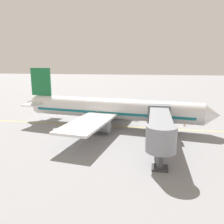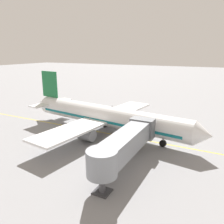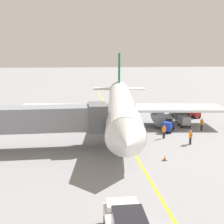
{
  "view_description": "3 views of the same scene",
  "coord_description": "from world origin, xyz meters",
  "px_view_note": "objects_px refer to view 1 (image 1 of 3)",
  "views": [
    {
      "loc": [
        39.78,
        7.85,
        11.44
      ],
      "look_at": [
        1.41,
        0.81,
        3.02
      ],
      "focal_mm": 35.99,
      "sensor_mm": 36.0,
      "label": 1
    },
    {
      "loc": [
        34.45,
        19.53,
        14.76
      ],
      "look_at": [
        -1.33,
        1.14,
        3.83
      ],
      "focal_mm": 36.02,
      "sensor_mm": 36.0,
      "label": 2
    },
    {
      "loc": [
        5.89,
        39.06,
        10.28
      ],
      "look_at": [
        1.18,
        1.67,
        2.51
      ],
      "focal_mm": 44.46,
      "sensor_mm": 36.0,
      "label": 3
    }
  ],
  "objects_px": {
    "jet_bridge": "(160,125)",
    "ground_crew_wing_walker": "(146,117)",
    "parked_airliner": "(110,109)",
    "baggage_tug_trailing": "(132,116)",
    "baggage_cart_tail_end": "(91,109)",
    "ground_crew_marshaller": "(134,110)",
    "baggage_cart_third_in_train": "(98,109)",
    "safety_cone_nose_left": "(185,124)",
    "ground_crew_loader": "(159,115)",
    "baggage_cart_second_in_train": "(111,110)",
    "baggage_tug_lead": "(102,108)",
    "baggage_cart_front": "(123,111)"
  },
  "relations": [
    {
      "from": "jet_bridge",
      "to": "baggage_tug_trailing",
      "type": "bearing_deg",
      "value": -162.21
    },
    {
      "from": "baggage_tug_lead",
      "to": "ground_crew_loader",
      "type": "height_order",
      "value": "ground_crew_loader"
    },
    {
      "from": "baggage_cart_front",
      "to": "ground_crew_wing_walker",
      "type": "xyz_separation_m",
      "value": [
        4.74,
        5.3,
        0.0
      ]
    },
    {
      "from": "baggage_tug_trailing",
      "to": "baggage_cart_tail_end",
      "type": "xyz_separation_m",
      "value": [
        -4.58,
        -10.22,
        0.24
      ]
    },
    {
      "from": "parked_airliner",
      "to": "baggage_cart_tail_end",
      "type": "distance_m",
      "value": 12.75
    },
    {
      "from": "parked_airliner",
      "to": "ground_crew_marshaller",
      "type": "relative_size",
      "value": 22.09
    },
    {
      "from": "jet_bridge",
      "to": "ground_crew_wing_walker",
      "type": "bearing_deg",
      "value": -171.64
    },
    {
      "from": "ground_crew_loader",
      "to": "ground_crew_marshaller",
      "type": "relative_size",
      "value": 1.0
    },
    {
      "from": "parked_airliner",
      "to": "safety_cone_nose_left",
      "type": "height_order",
      "value": "parked_airliner"
    },
    {
      "from": "baggage_tug_lead",
      "to": "ground_crew_wing_walker",
      "type": "distance_m",
      "value": 14.2
    },
    {
      "from": "baggage_cart_tail_end",
      "to": "ground_crew_loader",
      "type": "relative_size",
      "value": 1.73
    },
    {
      "from": "baggage_tug_trailing",
      "to": "ground_crew_wing_walker",
      "type": "xyz_separation_m",
      "value": [
        1.57,
        3.1,
        0.24
      ]
    },
    {
      "from": "baggage_tug_lead",
      "to": "ground_crew_marshaller",
      "type": "relative_size",
      "value": 1.55
    },
    {
      "from": "baggage_tug_lead",
      "to": "baggage_cart_third_in_train",
      "type": "bearing_deg",
      "value": -6.43
    },
    {
      "from": "safety_cone_nose_left",
      "to": "ground_crew_loader",
      "type": "bearing_deg",
      "value": -134.8
    },
    {
      "from": "parked_airliner",
      "to": "jet_bridge",
      "type": "relative_size",
      "value": 2.47
    },
    {
      "from": "parked_airliner",
      "to": "ground_crew_marshaller",
      "type": "xyz_separation_m",
      "value": [
        -10.8,
        3.51,
        -2.23
      ]
    },
    {
      "from": "ground_crew_loader",
      "to": "safety_cone_nose_left",
      "type": "bearing_deg",
      "value": 45.2
    },
    {
      "from": "jet_bridge",
      "to": "baggage_tug_lead",
      "type": "distance_m",
      "value": 27.35
    },
    {
      "from": "baggage_cart_third_in_train",
      "to": "safety_cone_nose_left",
      "type": "height_order",
      "value": "baggage_cart_third_in_train"
    },
    {
      "from": "ground_crew_wing_walker",
      "to": "baggage_cart_front",
      "type": "bearing_deg",
      "value": -131.83
    },
    {
      "from": "jet_bridge",
      "to": "baggage_cart_third_in_train",
      "type": "relative_size",
      "value": 5.16
    },
    {
      "from": "baggage_tug_trailing",
      "to": "baggage_cart_third_in_train",
      "type": "relative_size",
      "value": 0.95
    },
    {
      "from": "jet_bridge",
      "to": "baggage_tug_trailing",
      "type": "relative_size",
      "value": 5.46
    },
    {
      "from": "baggage_cart_tail_end",
      "to": "ground_crew_wing_walker",
      "type": "distance_m",
      "value": 14.66
    },
    {
      "from": "baggage_tug_trailing",
      "to": "safety_cone_nose_left",
      "type": "relative_size",
      "value": 4.69
    },
    {
      "from": "baggage_cart_third_in_train",
      "to": "ground_crew_wing_walker",
      "type": "distance_m",
      "value": 12.89
    },
    {
      "from": "baggage_cart_front",
      "to": "ground_crew_wing_walker",
      "type": "bearing_deg",
      "value": 48.17
    },
    {
      "from": "baggage_cart_tail_end",
      "to": "ground_crew_marshaller",
      "type": "distance_m",
      "value": 10.29
    },
    {
      "from": "ground_crew_marshaller",
      "to": "jet_bridge",
      "type": "bearing_deg",
      "value": 13.78
    },
    {
      "from": "baggage_tug_lead",
      "to": "baggage_tug_trailing",
      "type": "height_order",
      "value": "same"
    },
    {
      "from": "parked_airliner",
      "to": "baggage_tug_lead",
      "type": "distance_m",
      "value": 14.23
    },
    {
      "from": "baggage_cart_third_in_train",
      "to": "ground_crew_loader",
      "type": "height_order",
      "value": "ground_crew_loader"
    },
    {
      "from": "baggage_tug_lead",
      "to": "baggage_tug_trailing",
      "type": "xyz_separation_m",
      "value": [
        7.25,
        8.03,
        0.0
      ]
    },
    {
      "from": "baggage_tug_trailing",
      "to": "ground_crew_wing_walker",
      "type": "relative_size",
      "value": 1.64
    },
    {
      "from": "parked_airliner",
      "to": "baggage_tug_trailing",
      "type": "distance_m",
      "value": 7.34
    },
    {
      "from": "baggage_tug_lead",
      "to": "baggage_cart_second_in_train",
      "type": "xyz_separation_m",
      "value": [
        3.43,
        2.97,
        0.24
      ]
    },
    {
      "from": "baggage_cart_third_in_train",
      "to": "ground_crew_loader",
      "type": "xyz_separation_m",
      "value": [
        3.53,
        14.09,
        0.0
      ]
    },
    {
      "from": "baggage_tug_lead",
      "to": "ground_crew_loader",
      "type": "relative_size",
      "value": 1.55
    },
    {
      "from": "ground_crew_marshaller",
      "to": "safety_cone_nose_left",
      "type": "distance_m",
      "value": 13.33
    },
    {
      "from": "jet_bridge",
      "to": "ground_crew_marshaller",
      "type": "relative_size",
      "value": 8.93
    },
    {
      "from": "parked_airliner",
      "to": "ground_crew_loader",
      "type": "bearing_deg",
      "value": 126.55
    },
    {
      "from": "baggage_cart_second_in_train",
      "to": "baggage_cart_third_in_train",
      "type": "height_order",
      "value": "same"
    },
    {
      "from": "parked_airliner",
      "to": "baggage_tug_trailing",
      "type": "bearing_deg",
      "value": 150.13
    },
    {
      "from": "safety_cone_nose_left",
      "to": "baggage_cart_front",
      "type": "bearing_deg",
      "value": -118.89
    },
    {
      "from": "ground_crew_wing_walker",
      "to": "parked_airliner",
      "type": "bearing_deg",
      "value": -55.93
    },
    {
      "from": "parked_airliner",
      "to": "baggage_tug_trailing",
      "type": "height_order",
      "value": "parked_airliner"
    },
    {
      "from": "baggage_cart_third_in_train",
      "to": "ground_crew_wing_walker",
      "type": "height_order",
      "value": "ground_crew_wing_walker"
    },
    {
      "from": "baggage_cart_front",
      "to": "ground_crew_marshaller",
      "type": "relative_size",
      "value": 1.73
    },
    {
      "from": "baggage_cart_second_in_train",
      "to": "ground_crew_wing_walker",
      "type": "bearing_deg",
      "value": 56.56
    }
  ]
}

